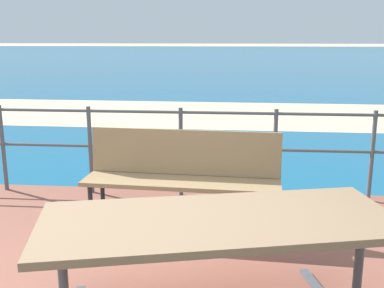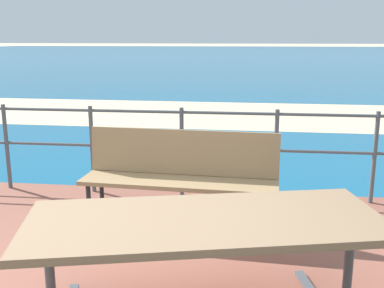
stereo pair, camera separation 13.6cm
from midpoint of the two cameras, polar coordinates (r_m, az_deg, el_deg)
sea_water at (r=42.27m, az=4.50°, el=10.82°), size 90.00×90.00×0.01m
beach_strip at (r=10.54m, az=1.84°, el=3.78°), size 54.05×4.59×0.01m
picnic_table at (r=2.43m, az=1.67°, el=-12.91°), size 2.11×1.85×0.77m
park_bench at (r=3.97m, az=-2.14°, el=-3.29°), size 1.70×0.51×0.88m
railing_fence at (r=4.83m, az=-2.22°, el=0.29°), size 5.94×0.04×0.95m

